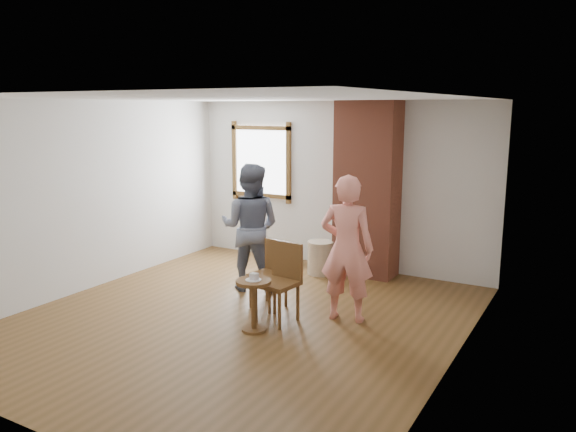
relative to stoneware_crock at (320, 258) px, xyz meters
The scene contains 12 objects.
ground 2.18m from the stoneware_crock, 90.05° to the right, with size 5.50×5.50×0.00m, color brown.
room_shell 2.21m from the stoneware_crock, 92.13° to the right, with size 5.04×5.52×2.62m.
brick_chimney 1.25m from the stoneware_crock, 29.04° to the left, with size 0.90×0.50×2.60m, color #A05038.
stoneware_crock is the anchor object (origin of this frame).
dark_pot 0.60m from the stoneware_crock, 156.07° to the left, with size 0.17×0.17×0.17m, color black.
dining_chair_left 1.58m from the stoneware_crock, 86.76° to the right, with size 0.45×0.45×0.84m.
dining_chair_right 1.99m from the stoneware_crock, 77.30° to the right, with size 0.49×0.49×0.94m.
side_table 2.40m from the stoneware_crock, 81.88° to the right, with size 0.40×0.40×0.60m.
cake_plate 2.42m from the stoneware_crock, 81.88° to the right, with size 0.18×0.18×0.01m, color white.
cake_slice 2.42m from the stoneware_crock, 81.64° to the right, with size 0.08×0.07×0.06m, color white.
man 1.38m from the stoneware_crock, 115.48° to the right, with size 0.85×0.67×1.76m, color #151E3A.
person_pink 1.98m from the stoneware_crock, 54.31° to the right, with size 0.64×0.42×1.75m, color #F68C7B.
Camera 1 is at (3.66, -5.24, 2.50)m, focal length 35.00 mm.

